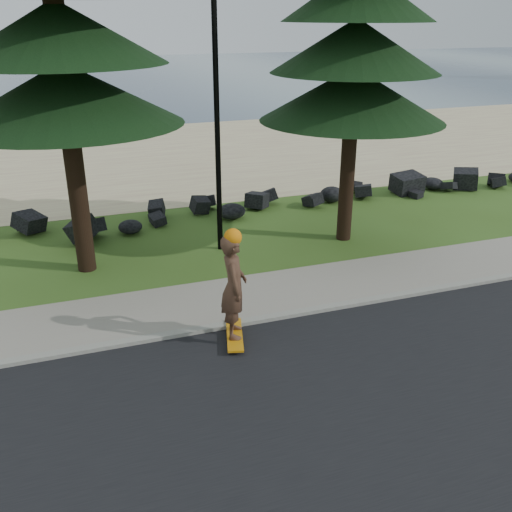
{
  "coord_description": "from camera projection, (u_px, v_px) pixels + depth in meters",
  "views": [
    {
      "loc": [
        -3.75,
        -10.6,
        5.89
      ],
      "look_at": [
        -0.09,
        0.0,
        1.09
      ],
      "focal_mm": 40.0,
      "sensor_mm": 36.0,
      "label": 1
    }
  ],
  "objects": [
    {
      "name": "road",
      "position": [
        357.0,
        429.0,
        8.74
      ],
      "size": [
        160.0,
        7.0,
        0.02
      ],
      "primitive_type": "cube",
      "color": "black",
      "rests_on": "ground"
    },
    {
      "name": "ground",
      "position": [
        260.0,
        300.0,
        12.66
      ],
      "size": [
        160.0,
        160.0,
        0.0
      ],
      "primitive_type": "plane",
      "color": "#38561A",
      "rests_on": "ground"
    },
    {
      "name": "lamp_post",
      "position": [
        216.0,
        91.0,
        13.81
      ],
      "size": [
        0.25,
        0.14,
        8.14
      ],
      "color": "black",
      "rests_on": "ground"
    },
    {
      "name": "beach_sand",
      "position": [
        151.0,
        157.0,
        25.25
      ],
      "size": [
        160.0,
        15.0,
        0.01
      ],
      "primitive_type": "cube",
      "color": "tan",
      "rests_on": "ground"
    },
    {
      "name": "seawall_boulders",
      "position": [
        199.0,
        220.0,
        17.52
      ],
      "size": [
        60.0,
        2.4,
        1.1
      ],
      "primitive_type": null,
      "color": "black",
      "rests_on": "ground"
    },
    {
      "name": "sidewalk",
      "position": [
        257.0,
        295.0,
        12.81
      ],
      "size": [
        160.0,
        2.0,
        0.08
      ],
      "primitive_type": "cube",
      "color": "gray",
      "rests_on": "ground"
    },
    {
      "name": "ocean",
      "position": [
        90.0,
        76.0,
        56.96
      ],
      "size": [
        160.0,
        58.0,
        0.01
      ],
      "primitive_type": "cube",
      "color": "#30445C",
      "rests_on": "ground"
    },
    {
      "name": "skateboarder",
      "position": [
        234.0,
        287.0,
        10.68
      ],
      "size": [
        0.67,
        1.27,
        2.3
      ],
      "rotation": [
        0.0,
        0.0,
        1.31
      ],
      "color": "orange",
      "rests_on": "ground"
    },
    {
      "name": "kerb",
      "position": [
        274.0,
        317.0,
        11.85
      ],
      "size": [
        160.0,
        0.2,
        0.1
      ],
      "primitive_type": "cube",
      "color": "gray",
      "rests_on": "ground"
    }
  ]
}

